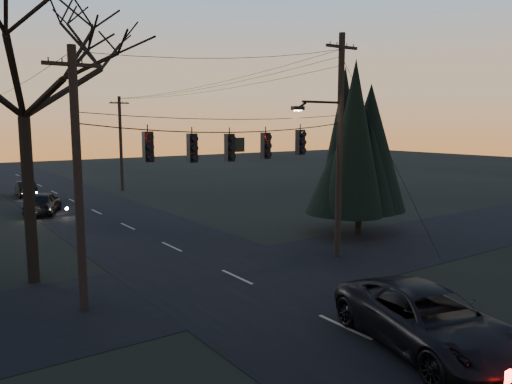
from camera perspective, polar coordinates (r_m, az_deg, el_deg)
ground_plane at (r=13.54m, az=22.85°, el=-19.55°), size 160.00×160.00×0.00m
main_road at (r=28.84m, az=-13.04°, el=-4.53°), size 8.00×120.00×0.02m
cross_road at (r=20.19m, az=-2.20°, el=-9.70°), size 60.00×7.00×0.02m
utility_pole_right at (r=23.49m, az=9.25°, el=-7.29°), size 5.00×0.30×10.00m
utility_pole_left at (r=17.86m, az=-19.03°, el=-12.54°), size 1.80×0.30×8.50m
utility_pole_far_r at (r=47.37m, az=-15.01°, el=0.20°), size 1.80×0.30×8.50m
span_signal_assembly at (r=19.14m, az=-2.89°, el=5.30°), size 11.50×0.44×1.59m
bare_tree_left at (r=20.73m, az=-25.42°, el=14.78°), size 8.90×8.90×12.67m
evergreen_right at (r=27.81m, az=11.84°, el=4.71°), size 4.70×4.70×8.11m
suv_near at (r=14.66m, az=19.08°, el=-13.66°), size 4.10×6.44×1.65m
sedan_oncoming_a at (r=36.59m, az=-23.20°, el=-1.15°), size 3.48×4.88×1.54m
sedan_oncoming_b at (r=46.09m, az=-24.87°, el=0.33°), size 1.52×3.94×1.28m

